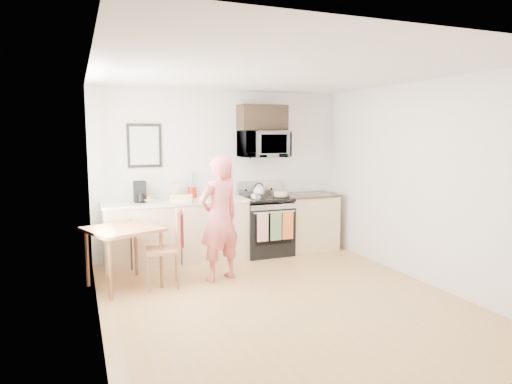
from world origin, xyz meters
name	(u,v)px	position (x,y,z in m)	size (l,w,h in m)	color
floor	(281,300)	(0.00, 0.00, 0.00)	(4.60, 4.60, 0.00)	#A78440
back_wall	(222,173)	(0.00, 2.30, 1.30)	(4.00, 0.04, 2.60)	silver
front_wall	(427,228)	(0.00, -2.30, 1.30)	(4.00, 0.04, 2.60)	silver
left_wall	(95,198)	(-2.00, 0.00, 1.30)	(0.04, 4.60, 2.60)	silver
right_wall	(423,182)	(2.00, 0.00, 1.30)	(0.04, 4.60, 2.60)	silver
ceiling	(283,72)	(0.00, 0.00, 2.60)	(4.00, 4.60, 0.04)	silver
window	(95,167)	(-1.96, 0.80, 1.55)	(0.06, 1.40, 1.50)	white
cabinet_left	(177,233)	(-0.80, 2.00, 0.45)	(2.10, 0.60, 0.90)	#D2B186
countertop_left	(176,202)	(-0.80, 2.00, 0.92)	(2.14, 0.64, 0.04)	beige
cabinet_right	(309,223)	(1.43, 2.00, 0.45)	(0.84, 0.60, 0.90)	#D2B186
countertop_right	(309,195)	(1.43, 2.00, 0.92)	(0.88, 0.64, 0.04)	black
range	(266,227)	(0.63, 1.98, 0.44)	(0.76, 0.70, 1.16)	black
microwave	(263,144)	(0.63, 2.08, 1.76)	(0.76, 0.51, 0.42)	#AEAEB3
upper_cabinet	(262,118)	(0.63, 2.12, 2.18)	(0.76, 0.35, 0.40)	black
wall_art	(144,146)	(-1.20, 2.28, 1.75)	(0.50, 0.04, 0.65)	black
wall_trivet	(225,173)	(0.05, 2.28, 1.30)	(0.20, 0.02, 0.20)	#A71D0E
person	(219,218)	(-0.44, 0.99, 0.83)	(0.60, 0.40, 1.66)	#BD3437
dining_table	(123,234)	(-1.65, 1.14, 0.67)	(0.91, 0.91, 0.76)	brown
chair	(174,237)	(-1.06, 0.94, 0.63)	(0.51, 0.47, 0.98)	brown
knife_block	(219,191)	(-0.10, 2.13, 1.04)	(0.09, 0.12, 0.20)	brown
utensil_crock	(192,188)	(-0.50, 2.21, 1.10)	(0.13, 0.13, 0.40)	#A71D0E
fruit_bowl	(147,199)	(-1.23, 2.03, 0.98)	(0.24, 0.24, 0.10)	white
milk_carton	(174,191)	(-0.81, 2.06, 1.07)	(0.10, 0.10, 0.26)	tan
coffee_maker	(140,192)	(-1.32, 2.04, 1.08)	(0.18, 0.26, 0.30)	black
bread_bag	(182,199)	(-0.77, 1.78, 1.00)	(0.31, 0.15, 0.11)	tan
cake	(281,194)	(0.86, 1.90, 0.97)	(0.26, 0.26, 0.09)	black
kettle	(259,191)	(0.54, 2.04, 1.02)	(0.18, 0.18, 0.23)	white
pot	(256,196)	(0.41, 1.82, 0.97)	(0.18, 0.31, 0.09)	#AEAEB3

